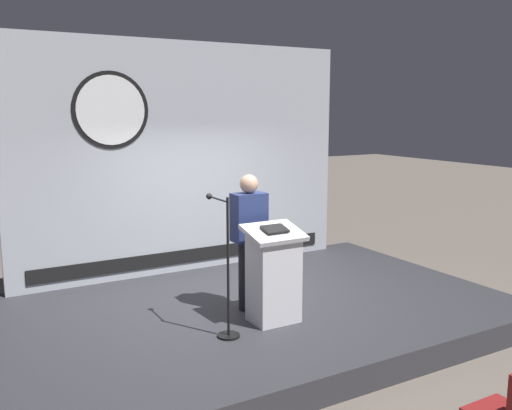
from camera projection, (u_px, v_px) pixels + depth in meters
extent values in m
plane|color=#6B6056|center=(247.00, 328.00, 6.97)|extent=(40.00, 40.00, 0.00)
cube|color=#333338|center=(247.00, 317.00, 6.94)|extent=(6.40, 4.00, 0.30)
cube|color=#B2B7C1|center=(186.00, 159.00, 8.21)|extent=(5.13, 0.10, 3.36)
cylinder|color=black|center=(111.00, 110.00, 7.51)|extent=(1.04, 0.02, 1.04)
cylinder|color=white|center=(111.00, 110.00, 7.51)|extent=(0.93, 0.02, 0.93)
cube|color=black|center=(190.00, 256.00, 8.41)|extent=(4.62, 0.02, 0.20)
cube|color=silver|center=(274.00, 279.00, 6.33)|extent=(0.52, 0.40, 1.01)
cube|color=silver|center=(274.00, 233.00, 6.24)|extent=(0.64, 0.50, 0.17)
cube|color=black|center=(275.00, 229.00, 6.22)|extent=(0.28, 0.20, 0.07)
cylinder|color=black|center=(249.00, 275.00, 6.73)|extent=(0.26, 0.26, 0.85)
cube|color=navy|center=(249.00, 217.00, 6.61)|extent=(0.40, 0.24, 0.57)
sphere|color=tan|center=(249.00, 184.00, 6.54)|extent=(0.22, 0.22, 0.22)
cylinder|color=black|center=(229.00, 336.00, 5.97)|extent=(0.24, 0.24, 0.02)
cylinder|color=black|center=(228.00, 268.00, 5.84)|extent=(0.03, 0.03, 1.51)
cylinder|color=black|center=(218.00, 199.00, 5.91)|extent=(0.02, 0.44, 0.02)
sphere|color=#262626|center=(209.00, 196.00, 6.10)|extent=(0.07, 0.07, 0.07)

